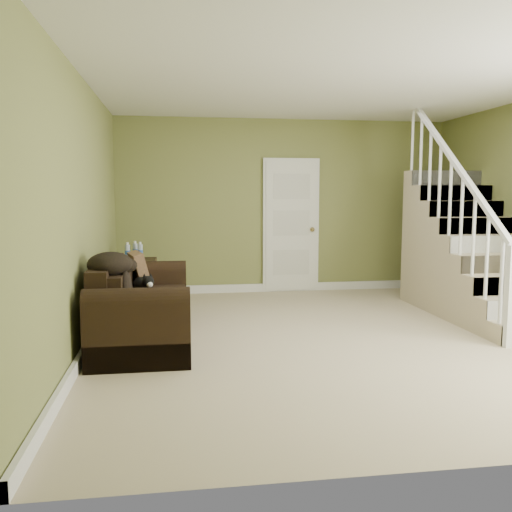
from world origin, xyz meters
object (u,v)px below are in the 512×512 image
object	(u,v)px
sofa	(139,310)
banana	(154,305)
cat	(143,285)
side_table	(135,283)

from	to	relation	value
sofa	banana	bearing A→B (deg)	-72.18
sofa	cat	distance (m)	0.29
sofa	banana	distance (m)	0.59
sofa	cat	xyz separation A→B (m)	(0.03, 0.19, 0.23)
sofa	side_table	bearing A→B (deg)	95.35
side_table	banana	distance (m)	2.24
banana	sofa	bearing A→B (deg)	66.60
sofa	side_table	distance (m)	1.67
cat	side_table	bearing A→B (deg)	75.77
sofa	cat	bearing A→B (deg)	81.17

